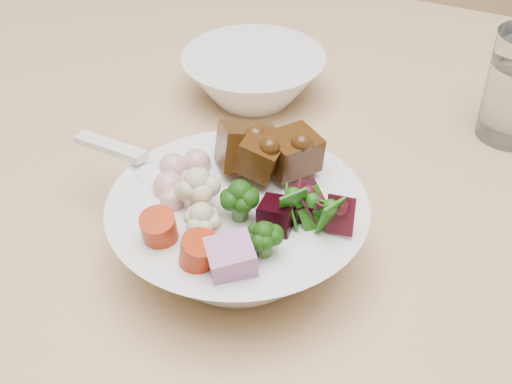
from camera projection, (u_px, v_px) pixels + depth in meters
dining_table at (464, 294)px, 0.72m from camera, size 1.75×1.00×0.81m
chair_far at (405, 67)px, 1.49m from camera, size 0.50×0.50×0.95m
food_bowl at (241, 228)px, 0.62m from camera, size 0.22×0.22×0.12m
soup_spoon at (145, 168)px, 0.64m from camera, size 0.13×0.05×0.02m
side_bowl at (253, 77)px, 0.84m from camera, size 0.17×0.17×0.06m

